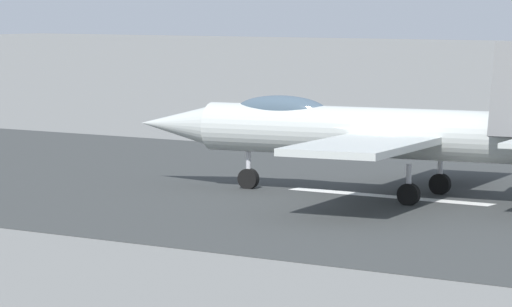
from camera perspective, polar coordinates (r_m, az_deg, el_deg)
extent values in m
plane|color=slate|center=(52.70, 4.82, -1.66)|extent=(400.00, 400.00, 0.00)
cube|color=#343737|center=(52.70, 4.82, -1.65)|extent=(240.00, 26.00, 0.02)
cube|color=white|center=(52.54, 5.12, -1.66)|extent=(8.00, 0.70, 0.00)
cylinder|color=#B0B6B3|center=(52.29, 4.67, 0.81)|extent=(13.27, 3.59, 1.77)
cone|color=#B0B6B3|center=(55.76, -3.09, 1.13)|extent=(3.22, 1.91, 1.50)
ellipsoid|color=#3F5160|center=(53.70, 0.99, 1.67)|extent=(3.72, 1.59, 1.10)
cube|color=#B0B6B3|center=(48.31, 4.07, 0.28)|extent=(4.21, 6.48, 0.24)
cube|color=#B0B6B3|center=(55.61, 7.11, 0.98)|extent=(4.21, 6.48, 0.24)
cylinder|color=silver|center=(54.50, -0.29, -0.65)|extent=(0.18, 0.18, 1.40)
cylinder|color=black|center=(54.53, -0.29, -0.98)|extent=(0.79, 0.40, 0.76)
cylinder|color=silver|center=(50.33, 5.90, -1.22)|extent=(0.18, 0.18, 1.40)
cylinder|color=black|center=(50.37, 5.89, -1.58)|extent=(0.79, 0.40, 0.76)
cylinder|color=silver|center=(53.32, 7.09, -0.83)|extent=(0.18, 0.18, 1.40)
cylinder|color=black|center=(53.36, 7.09, -1.18)|extent=(0.79, 0.40, 0.76)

